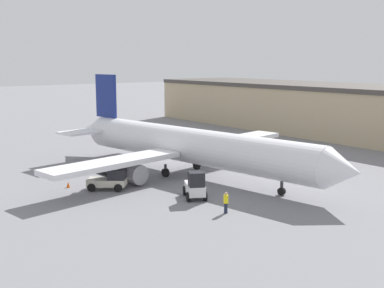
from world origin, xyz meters
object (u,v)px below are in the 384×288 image
at_px(baggage_tug, 195,186).
at_px(safety_cone_near, 68,185).
at_px(belt_loader_truck, 110,179).
at_px(ground_crew_worker, 226,202).
at_px(airplane, 186,145).

height_order(baggage_tug, safety_cone_near, baggage_tug).
distance_m(belt_loader_truck, safety_cone_near, 4.22).
height_order(ground_crew_worker, baggage_tug, baggage_tug).
xyz_separation_m(ground_crew_worker, belt_loader_truck, (-12.01, -3.91, 0.04)).
bearing_deg(airplane, belt_loader_truck, -94.72).
bearing_deg(safety_cone_near, belt_loader_truck, 42.65).
bearing_deg(ground_crew_worker, safety_cone_near, 45.78).
height_order(airplane, baggage_tug, airplane).
distance_m(baggage_tug, belt_loader_truck, 8.58).
bearing_deg(belt_loader_truck, safety_cone_near, 173.82).
bearing_deg(belt_loader_truck, ground_crew_worker, -30.81).
relative_size(ground_crew_worker, baggage_tug, 0.52).
bearing_deg(airplane, ground_crew_worker, -32.68).
height_order(airplane, belt_loader_truck, airplane).
bearing_deg(airplane, safety_cone_near, -109.87).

